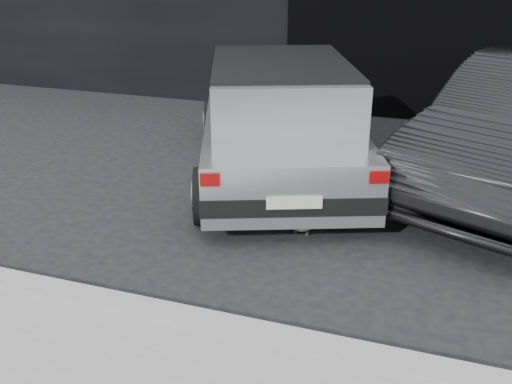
% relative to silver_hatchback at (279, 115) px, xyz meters
% --- Properties ---
extents(ground, '(80.00, 80.00, 0.00)m').
position_rel_silver_hatchback_xyz_m(ground, '(0.17, -0.68, -0.81)').
color(ground, black).
rests_on(ground, ground).
extents(garage_opening, '(4.00, 0.10, 2.60)m').
position_rel_silver_hatchback_xyz_m(garage_opening, '(1.17, 3.31, 0.49)').
color(garage_opening, black).
rests_on(garage_opening, ground).
extents(curb, '(18.00, 0.25, 0.12)m').
position_rel_silver_hatchback_xyz_m(curb, '(1.17, -3.28, -0.75)').
color(curb, '#969691').
rests_on(curb, ground).
extents(silver_hatchback, '(3.12, 4.38, 1.48)m').
position_rel_silver_hatchback_xyz_m(silver_hatchback, '(0.00, 0.00, 0.00)').
color(silver_hatchback, '#B5B8BB').
rests_on(silver_hatchback, ground).
extents(cat_siamese, '(0.33, 0.79, 0.27)m').
position_rel_silver_hatchback_xyz_m(cat_siamese, '(0.71, -1.37, -0.68)').
color(cat_siamese, beige).
rests_on(cat_siamese, ground).
extents(cat_white, '(0.85, 0.37, 0.40)m').
position_rel_silver_hatchback_xyz_m(cat_white, '(0.34, -1.36, -0.61)').
color(cat_white, white).
rests_on(cat_white, ground).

